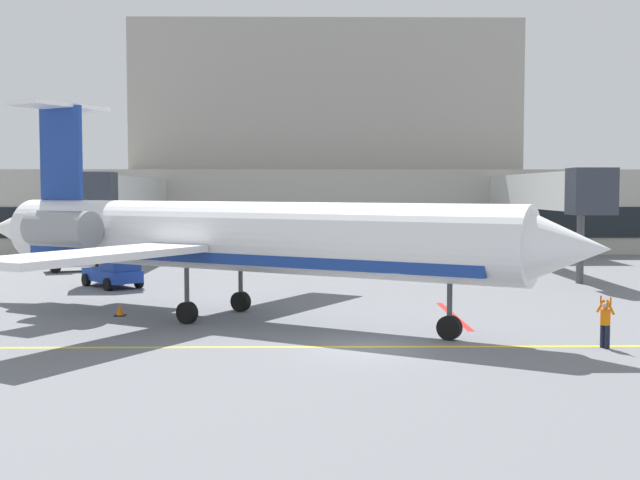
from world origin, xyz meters
TOP-DOWN VIEW (x-y plane):
  - ground at (0.00, 0.00)m, footprint 120.00×120.00m
  - terminal_building at (3.93, 47.74)m, footprint 72.55×14.36m
  - jet_bridge_west at (-14.70, 28.71)m, footprint 2.40×21.08m
  - jet_bridge_east at (13.85, 27.55)m, footprint 2.40×23.38m
  - regional_jet at (-5.53, 6.56)m, footprint 27.78×20.33m
  - baggage_tug at (-18.07, 26.53)m, footprint 4.42×3.06m
  - pushback_tractor at (-12.90, 17.49)m, footprint 3.97×4.27m
  - marshaller at (8.23, -0.08)m, footprint 0.44×0.78m
  - safety_cone_bravo at (-10.31, 7.33)m, footprint 0.47×0.47m

SIDE VIEW (x-z plane):
  - ground at x=0.00m, z-range -0.10..0.00m
  - safety_cone_bravo at x=-10.31m, z-range -0.03..0.52m
  - baggage_tug at x=-18.07m, z-range -0.07..1.85m
  - marshaller at x=8.23m, z-range 0.00..1.81m
  - pushback_tractor at x=-12.90m, z-range -0.12..2.22m
  - regional_jet at x=-5.53m, z-range -1.29..8.31m
  - jet_bridge_west at x=-14.70m, z-range 1.88..8.40m
  - jet_bridge_east at x=13.85m, z-range 1.98..8.69m
  - terminal_building at x=3.93m, z-range -2.72..18.09m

